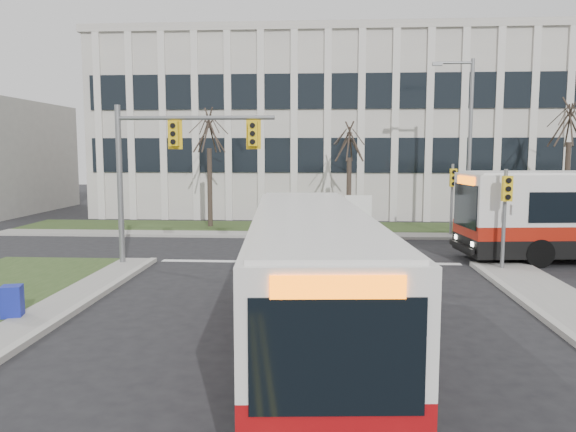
{
  "coord_description": "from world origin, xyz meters",
  "views": [
    {
      "loc": [
        0.53,
        -13.97,
        4.44
      ],
      "look_at": [
        -0.79,
        7.14,
        2.0
      ],
      "focal_mm": 35.0,
      "sensor_mm": 36.0,
      "label": 1
    }
  ],
  "objects_px": {
    "directory_sign": "(358,210)",
    "newspaper_box_blue": "(12,303)",
    "bus_main": "(311,282)",
    "streetlight": "(467,137)"
  },
  "relations": [
    {
      "from": "directory_sign",
      "to": "bus_main",
      "type": "relative_size",
      "value": 0.17
    },
    {
      "from": "streetlight",
      "to": "bus_main",
      "type": "xyz_separation_m",
      "value": [
        -7.75,
        -17.88,
        -3.66
      ]
    },
    {
      "from": "bus_main",
      "to": "newspaper_box_blue",
      "type": "xyz_separation_m",
      "value": [
        -7.87,
        1.56,
        -1.06
      ]
    },
    {
      "from": "bus_main",
      "to": "newspaper_box_blue",
      "type": "relative_size",
      "value": 12.1
    },
    {
      "from": "directory_sign",
      "to": "newspaper_box_blue",
      "type": "distance_m",
      "value": 20.31
    },
    {
      "from": "streetlight",
      "to": "newspaper_box_blue",
      "type": "distance_m",
      "value": 23.08
    },
    {
      "from": "streetlight",
      "to": "directory_sign",
      "type": "bearing_deg",
      "value": 166.77
    },
    {
      "from": "newspaper_box_blue",
      "to": "streetlight",
      "type": "bearing_deg",
      "value": 31.15
    },
    {
      "from": "directory_sign",
      "to": "bus_main",
      "type": "distance_m",
      "value": 19.31
    },
    {
      "from": "directory_sign",
      "to": "newspaper_box_blue",
      "type": "height_order",
      "value": "directory_sign"
    }
  ]
}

